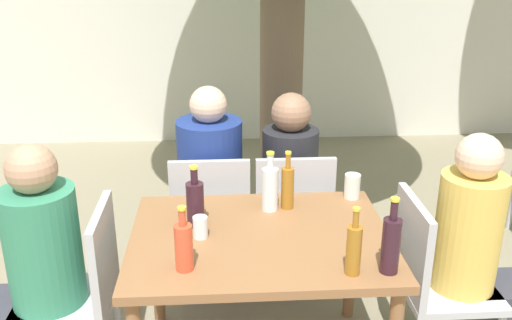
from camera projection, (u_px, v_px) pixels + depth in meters
cafe_building_wall at (235, 4)px, 5.64m from camera, size 10.00×0.08×2.80m
dining_table_front at (260, 253)px, 2.62m from camera, size 1.18×0.90×0.74m
patio_chair_0 at (82, 287)px, 2.62m from camera, size 0.44×0.44×0.89m
patio_chair_1 at (431, 275)px, 2.72m from camera, size 0.44×0.44×0.89m
patio_chair_2 at (211, 217)px, 3.29m from camera, size 0.44×0.44×0.89m
patio_chair_3 at (292, 214)px, 3.32m from camera, size 0.44×0.44×0.89m
person_seated_0 at (30, 282)px, 2.59m from camera, size 0.57×0.33×1.20m
person_seated_1 at (480, 267)px, 2.72m from camera, size 0.55×0.30×1.21m
person_seated_2 at (211, 191)px, 3.48m from camera, size 0.38×0.59×1.23m
person_seated_3 at (288, 193)px, 3.53m from camera, size 0.33×0.56×1.19m
wine_bottle_0 at (391, 244)px, 2.26m from camera, size 0.08×0.08×0.33m
amber_bottle_1 at (288, 186)px, 2.81m from camera, size 0.06×0.06×0.30m
wine_bottle_2 at (195, 202)px, 2.64m from camera, size 0.08×0.08×0.30m
water_bottle_3 at (270, 188)px, 2.79m from camera, size 0.08×0.08×0.30m
amber_bottle_4 at (354, 248)px, 2.25m from camera, size 0.06×0.06×0.29m
soda_bottle_5 at (184, 246)px, 2.28m from camera, size 0.07×0.07×0.28m
drinking_glass_0 at (352, 186)px, 2.94m from camera, size 0.08×0.08×0.13m
drinking_glass_1 at (200, 227)px, 2.55m from camera, size 0.07×0.07×0.10m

